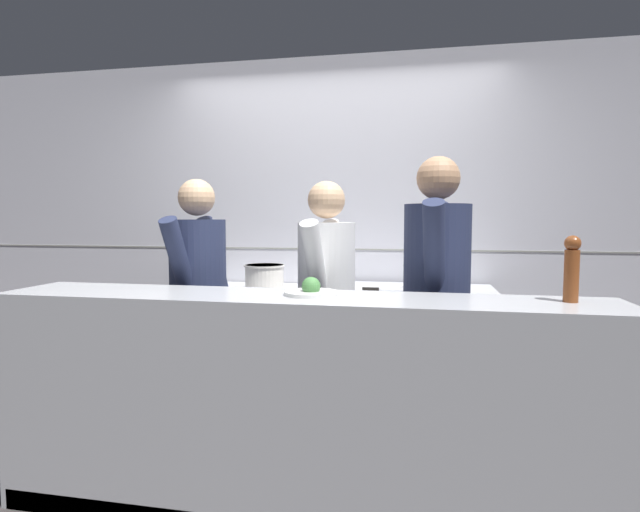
{
  "coord_description": "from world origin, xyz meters",
  "views": [
    {
      "loc": [
        0.64,
        -2.43,
        1.39
      ],
      "look_at": [
        0.03,
        0.62,
        1.15
      ],
      "focal_mm": 28.0,
      "sensor_mm": 36.0,
      "label": 1
    }
  ],
  "objects_px": {
    "oven_range": "(260,349)",
    "pepper_mill": "(572,267)",
    "mixing_bowl_steel": "(417,283)",
    "chef_line": "(436,300)",
    "chef_head_cook": "(199,301)",
    "plated_dish_main": "(311,291)",
    "chefs_knife": "(383,290)",
    "chef_sous": "(326,306)",
    "stock_pot": "(264,276)"
  },
  "relations": [
    {
      "from": "chefs_knife",
      "to": "chef_line",
      "type": "distance_m",
      "value": 0.65
    },
    {
      "from": "oven_range",
      "to": "plated_dish_main",
      "type": "relative_size",
      "value": 3.87
    },
    {
      "from": "chef_sous",
      "to": "chefs_knife",
      "type": "bearing_deg",
      "value": 66.66
    },
    {
      "from": "plated_dish_main",
      "to": "chef_sous",
      "type": "height_order",
      "value": "chef_sous"
    },
    {
      "from": "chefs_knife",
      "to": "pepper_mill",
      "type": "distance_m",
      "value": 1.36
    },
    {
      "from": "stock_pot",
      "to": "chef_sous",
      "type": "xyz_separation_m",
      "value": [
        0.56,
        -0.62,
        -0.09
      ]
    },
    {
      "from": "pepper_mill",
      "to": "chef_line",
      "type": "distance_m",
      "value": 0.74
    },
    {
      "from": "mixing_bowl_steel",
      "to": "chef_sous",
      "type": "distance_m",
      "value": 0.81
    },
    {
      "from": "stock_pot",
      "to": "chefs_knife",
      "type": "bearing_deg",
      "value": -7.86
    },
    {
      "from": "oven_range",
      "to": "chefs_knife",
      "type": "relative_size",
      "value": 2.81
    },
    {
      "from": "plated_dish_main",
      "to": "chef_line",
      "type": "height_order",
      "value": "chef_line"
    },
    {
      "from": "chefs_knife",
      "to": "pepper_mill",
      "type": "height_order",
      "value": "pepper_mill"
    },
    {
      "from": "stock_pot",
      "to": "plated_dish_main",
      "type": "distance_m",
      "value": 1.31
    },
    {
      "from": "pepper_mill",
      "to": "chefs_knife",
      "type": "bearing_deg",
      "value": 129.58
    },
    {
      "from": "chefs_knife",
      "to": "pepper_mill",
      "type": "bearing_deg",
      "value": -50.42
    },
    {
      "from": "chefs_knife",
      "to": "plated_dish_main",
      "type": "xyz_separation_m",
      "value": [
        -0.26,
        -1.05,
        0.14
      ]
    },
    {
      "from": "plated_dish_main",
      "to": "oven_range",
      "type": "bearing_deg",
      "value": 118.32
    },
    {
      "from": "oven_range",
      "to": "mixing_bowl_steel",
      "type": "xyz_separation_m",
      "value": [
        1.11,
        -0.0,
        0.51
      ]
    },
    {
      "from": "oven_range",
      "to": "plated_dish_main",
      "type": "distance_m",
      "value": 1.48
    },
    {
      "from": "oven_range",
      "to": "chef_line",
      "type": "xyz_separation_m",
      "value": [
        1.21,
        -0.7,
        0.51
      ]
    },
    {
      "from": "plated_dish_main",
      "to": "mixing_bowl_steel",
      "type": "bearing_deg",
      "value": 68.24
    },
    {
      "from": "chefs_knife",
      "to": "plated_dish_main",
      "type": "height_order",
      "value": "plated_dish_main"
    },
    {
      "from": "oven_range",
      "to": "pepper_mill",
      "type": "bearing_deg",
      "value": -33.64
    },
    {
      "from": "pepper_mill",
      "to": "chef_line",
      "type": "relative_size",
      "value": 0.16
    },
    {
      "from": "pepper_mill",
      "to": "chef_head_cook",
      "type": "height_order",
      "value": "chef_head_cook"
    },
    {
      "from": "mixing_bowl_steel",
      "to": "chefs_knife",
      "type": "relative_size",
      "value": 0.7
    },
    {
      "from": "oven_range",
      "to": "mixing_bowl_steel",
      "type": "distance_m",
      "value": 1.22
    },
    {
      "from": "oven_range",
      "to": "stock_pot",
      "type": "bearing_deg",
      "value": -18.41
    },
    {
      "from": "plated_dish_main",
      "to": "pepper_mill",
      "type": "height_order",
      "value": "pepper_mill"
    },
    {
      "from": "plated_dish_main",
      "to": "chef_sous",
      "type": "distance_m",
      "value": 0.58
    },
    {
      "from": "chef_sous",
      "to": "plated_dish_main",
      "type": "bearing_deg",
      "value": -80.16
    },
    {
      "from": "pepper_mill",
      "to": "mixing_bowl_steel",
      "type": "bearing_deg",
      "value": 118.63
    },
    {
      "from": "stock_pot",
      "to": "mixing_bowl_steel",
      "type": "bearing_deg",
      "value": 0.76
    },
    {
      "from": "chef_head_cook",
      "to": "pepper_mill",
      "type": "bearing_deg",
      "value": -9.93
    },
    {
      "from": "mixing_bowl_steel",
      "to": "plated_dish_main",
      "type": "bearing_deg",
      "value": -111.76
    },
    {
      "from": "chefs_knife",
      "to": "plated_dish_main",
      "type": "distance_m",
      "value": 1.09
    },
    {
      "from": "stock_pot",
      "to": "chef_sous",
      "type": "bearing_deg",
      "value": -47.62
    },
    {
      "from": "stock_pot",
      "to": "pepper_mill",
      "type": "xyz_separation_m",
      "value": [
        1.7,
        -1.15,
        0.21
      ]
    },
    {
      "from": "chefs_knife",
      "to": "chef_sous",
      "type": "relative_size",
      "value": 0.21
    },
    {
      "from": "oven_range",
      "to": "pepper_mill",
      "type": "xyz_separation_m",
      "value": [
        1.74,
        -1.16,
        0.74
      ]
    },
    {
      "from": "plated_dish_main",
      "to": "chef_sous",
      "type": "xyz_separation_m",
      "value": [
        -0.03,
        0.55,
        -0.17
      ]
    },
    {
      "from": "stock_pot",
      "to": "chef_head_cook",
      "type": "distance_m",
      "value": 0.69
    },
    {
      "from": "mixing_bowl_steel",
      "to": "pepper_mill",
      "type": "distance_m",
      "value": 1.34
    },
    {
      "from": "stock_pot",
      "to": "oven_range",
      "type": "bearing_deg",
      "value": 161.59
    },
    {
      "from": "mixing_bowl_steel",
      "to": "chef_line",
      "type": "bearing_deg",
      "value": -81.7
    },
    {
      "from": "plated_dish_main",
      "to": "chef_sous",
      "type": "bearing_deg",
      "value": 93.26
    },
    {
      "from": "mixing_bowl_steel",
      "to": "chefs_knife",
      "type": "bearing_deg",
      "value": -148.87
    },
    {
      "from": "plated_dish_main",
      "to": "pepper_mill",
      "type": "xyz_separation_m",
      "value": [
        1.11,
        0.02,
        0.13
      ]
    },
    {
      "from": "oven_range",
      "to": "chef_head_cook",
      "type": "height_order",
      "value": "chef_head_cook"
    },
    {
      "from": "pepper_mill",
      "to": "chef_line",
      "type": "xyz_separation_m",
      "value": [
        -0.53,
        0.46,
        -0.23
      ]
    }
  ]
}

